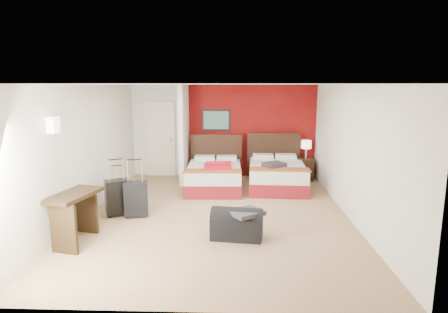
{
  "coord_description": "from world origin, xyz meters",
  "views": [
    {
      "loc": [
        0.38,
        -7.04,
        2.49
      ],
      "look_at": [
        0.1,
        0.8,
        1.0
      ],
      "focal_mm": 30.32,
      "sensor_mm": 36.0,
      "label": 1
    }
  ],
  "objects_px": {
    "bed_right": "(277,176)",
    "nightstand": "(305,169)",
    "bed_left": "(214,177)",
    "table_lamp": "(306,149)",
    "suitcase_navy": "(119,194)",
    "desk": "(75,218)",
    "red_suitcase_open": "(218,165)",
    "suitcase_black": "(118,198)",
    "duffel_bag": "(237,226)",
    "suitcase_charcoal": "(136,200)"
  },
  "relations": [
    {
      "from": "suitcase_black",
      "to": "duffel_bag",
      "type": "bearing_deg",
      "value": -50.49
    },
    {
      "from": "desk",
      "to": "red_suitcase_open",
      "type": "bearing_deg",
      "value": 69.74
    },
    {
      "from": "suitcase_navy",
      "to": "duffel_bag",
      "type": "height_order",
      "value": "suitcase_navy"
    },
    {
      "from": "suitcase_navy",
      "to": "desk",
      "type": "bearing_deg",
      "value": -114.05
    },
    {
      "from": "suitcase_navy",
      "to": "desk",
      "type": "height_order",
      "value": "desk"
    },
    {
      "from": "table_lamp",
      "to": "red_suitcase_open",
      "type": "bearing_deg",
      "value": -154.87
    },
    {
      "from": "suitcase_charcoal",
      "to": "nightstand",
      "type": "bearing_deg",
      "value": 26.74
    },
    {
      "from": "red_suitcase_open",
      "to": "nightstand",
      "type": "bearing_deg",
      "value": 19.13
    },
    {
      "from": "nightstand",
      "to": "bed_left",
      "type": "bearing_deg",
      "value": -150.99
    },
    {
      "from": "bed_left",
      "to": "suitcase_navy",
      "type": "bearing_deg",
      "value": -143.16
    },
    {
      "from": "suitcase_charcoal",
      "to": "duffel_bag",
      "type": "xyz_separation_m",
      "value": [
        1.93,
        -0.97,
        -0.11
      ]
    },
    {
      "from": "duffel_bag",
      "to": "suitcase_navy",
      "type": "bearing_deg",
      "value": 154.9
    },
    {
      "from": "bed_right",
      "to": "table_lamp",
      "type": "xyz_separation_m",
      "value": [
        0.84,
        0.83,
        0.53
      ]
    },
    {
      "from": "table_lamp",
      "to": "desk",
      "type": "height_order",
      "value": "table_lamp"
    },
    {
      "from": "nightstand",
      "to": "suitcase_black",
      "type": "distance_m",
      "value": 5.07
    },
    {
      "from": "suitcase_navy",
      "to": "bed_right",
      "type": "bearing_deg",
      "value": 5.57
    },
    {
      "from": "table_lamp",
      "to": "suitcase_black",
      "type": "distance_m",
      "value": 5.09
    },
    {
      "from": "suitcase_black",
      "to": "suitcase_navy",
      "type": "xyz_separation_m",
      "value": [
        -0.13,
        0.52,
        -0.07
      ]
    },
    {
      "from": "red_suitcase_open",
      "to": "suitcase_charcoal",
      "type": "height_order",
      "value": "red_suitcase_open"
    },
    {
      "from": "red_suitcase_open",
      "to": "suitcase_black",
      "type": "bearing_deg",
      "value": -140.21
    },
    {
      "from": "bed_right",
      "to": "suitcase_navy",
      "type": "height_order",
      "value": "bed_right"
    },
    {
      "from": "nightstand",
      "to": "bed_right",
      "type": "bearing_deg",
      "value": -128.54
    },
    {
      "from": "nightstand",
      "to": "suitcase_black",
      "type": "xyz_separation_m",
      "value": [
        -4.11,
        -2.96,
        0.04
      ]
    },
    {
      "from": "nightstand",
      "to": "table_lamp",
      "type": "height_order",
      "value": "table_lamp"
    },
    {
      "from": "bed_left",
      "to": "table_lamp",
      "type": "xyz_separation_m",
      "value": [
        2.37,
        0.97,
        0.54
      ]
    },
    {
      "from": "bed_left",
      "to": "bed_right",
      "type": "height_order",
      "value": "bed_right"
    },
    {
      "from": "table_lamp",
      "to": "suitcase_black",
      "type": "height_order",
      "value": "table_lamp"
    },
    {
      "from": "nightstand",
      "to": "table_lamp",
      "type": "relative_size",
      "value": 1.24
    },
    {
      "from": "suitcase_navy",
      "to": "desk",
      "type": "relative_size",
      "value": 0.54
    },
    {
      "from": "bed_right",
      "to": "suitcase_black",
      "type": "distance_m",
      "value": 3.91
    },
    {
      "from": "nightstand",
      "to": "desk",
      "type": "distance_m",
      "value": 6.1
    },
    {
      "from": "duffel_bag",
      "to": "suitcase_black",
      "type": "bearing_deg",
      "value": 163.24
    },
    {
      "from": "table_lamp",
      "to": "desk",
      "type": "bearing_deg",
      "value": -135.91
    },
    {
      "from": "suitcase_charcoal",
      "to": "bed_right",
      "type": "bearing_deg",
      "value": 24.9
    },
    {
      "from": "table_lamp",
      "to": "suitcase_charcoal",
      "type": "distance_m",
      "value": 4.83
    },
    {
      "from": "bed_right",
      "to": "nightstand",
      "type": "relative_size",
      "value": 3.29
    },
    {
      "from": "suitcase_navy",
      "to": "duffel_bag",
      "type": "distance_m",
      "value": 2.88
    },
    {
      "from": "red_suitcase_open",
      "to": "desk",
      "type": "bearing_deg",
      "value": -129.58
    },
    {
      "from": "red_suitcase_open",
      "to": "duffel_bag",
      "type": "distance_m",
      "value": 2.98
    },
    {
      "from": "duffel_bag",
      "to": "desk",
      "type": "relative_size",
      "value": 0.85
    },
    {
      "from": "bed_left",
      "to": "table_lamp",
      "type": "bearing_deg",
      "value": 20.81
    },
    {
      "from": "table_lamp",
      "to": "desk",
      "type": "xyz_separation_m",
      "value": [
        -4.38,
        -4.25,
        -0.41
      ]
    },
    {
      "from": "suitcase_black",
      "to": "nightstand",
      "type": "bearing_deg",
      "value": 9.2
    },
    {
      "from": "table_lamp",
      "to": "suitcase_navy",
      "type": "height_order",
      "value": "table_lamp"
    },
    {
      "from": "red_suitcase_open",
      "to": "desk",
      "type": "relative_size",
      "value": 0.86
    },
    {
      "from": "bed_right",
      "to": "suitcase_black",
      "type": "height_order",
      "value": "suitcase_black"
    },
    {
      "from": "red_suitcase_open",
      "to": "table_lamp",
      "type": "xyz_separation_m",
      "value": [
        2.27,
        1.07,
        0.21
      ]
    },
    {
      "from": "duffel_bag",
      "to": "bed_right",
      "type": "bearing_deg",
      "value": 80.04
    },
    {
      "from": "nightstand",
      "to": "desk",
      "type": "bearing_deg",
      "value": -129.05
    },
    {
      "from": "bed_left",
      "to": "bed_right",
      "type": "distance_m",
      "value": 1.54
    }
  ]
}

